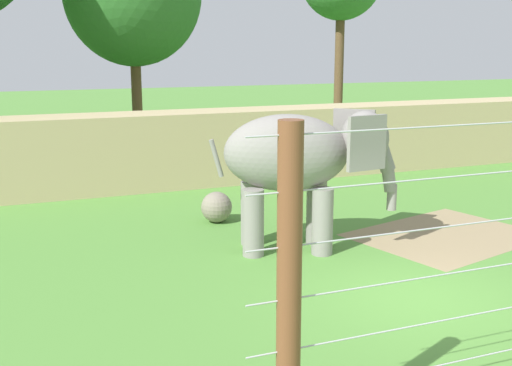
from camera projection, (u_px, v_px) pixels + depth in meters
ground_plane at (419, 297)px, 11.72m from camera, size 120.00×120.00×0.00m
dirt_patch at (446, 235)px, 15.53m from camera, size 4.97×4.26×0.01m
embankment_wall at (225, 146)px, 21.49m from camera, size 36.00×1.80×2.43m
elephant at (301, 159)px, 14.08m from camera, size 4.11×2.40×3.16m
enrichment_ball at (217, 207)px, 16.61m from camera, size 0.81×0.81×0.81m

